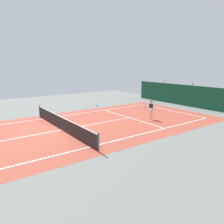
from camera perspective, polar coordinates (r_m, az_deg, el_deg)
ground_plane at (r=16.33m, az=-12.97°, el=-4.64°), size 36.00×36.00×0.00m
court_surface at (r=16.33m, az=-12.97°, el=-4.62°), size 11.02×26.60×0.01m
tennis_net at (r=16.19m, az=-13.06°, el=-2.91°), size 10.12×0.10×1.10m
back_fence at (r=26.52m, az=20.59°, el=2.85°), size 16.30×0.98×2.70m
tennis_player at (r=19.07m, az=10.20°, el=0.90°), size 0.72×0.75×1.64m
tennis_ball_near_player at (r=20.97m, az=10.80°, el=-0.68°), size 0.07×0.07×0.07m
tennis_ball_midcourt at (r=18.50m, az=9.84°, el=-2.39°), size 0.07×0.07×0.07m
tennis_ball_by_sideline at (r=16.24m, az=4.70°, el=-4.32°), size 0.07×0.07×0.07m
water_bottle at (r=24.52m, az=-4.05°, el=1.59°), size 0.08×0.08×0.24m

